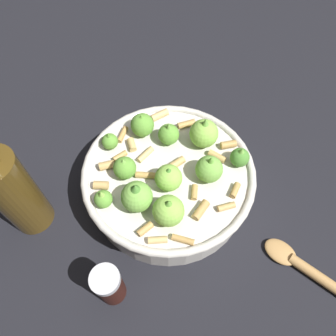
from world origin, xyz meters
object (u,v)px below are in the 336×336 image
object	(u,v)px
olive_oil_bottle	(13,192)
pepper_shaker	(109,285)
cooking_pan	(168,178)
wooden_spoon	(319,278)

from	to	relation	value
olive_oil_bottle	pepper_shaker	bearing A→B (deg)	140.22
cooking_pan	pepper_shaker	distance (m)	0.19
pepper_shaker	cooking_pan	bearing A→B (deg)	-115.40
cooking_pan	olive_oil_bottle	world-z (taller)	olive_oil_bottle
pepper_shaker	wooden_spoon	bearing A→B (deg)	-176.36
pepper_shaker	wooden_spoon	size ratio (longest dim) A/B	0.47
pepper_shaker	olive_oil_bottle	xyz separation A→B (m)	(0.14, -0.12, 0.05)
cooking_pan	wooden_spoon	bearing A→B (deg)	146.33
pepper_shaker	wooden_spoon	world-z (taller)	pepper_shaker
pepper_shaker	olive_oil_bottle	world-z (taller)	olive_oil_bottle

